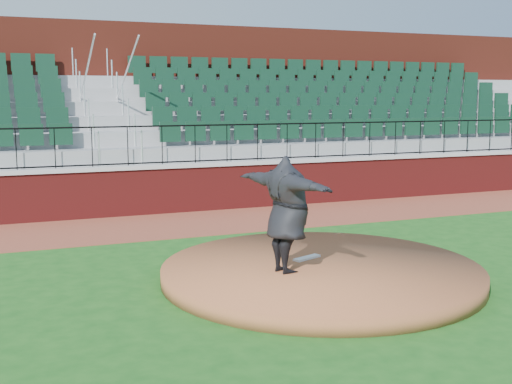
{
  "coord_description": "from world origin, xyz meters",
  "views": [
    {
      "loc": [
        -4.46,
        -9.68,
        3.1
      ],
      "look_at": [
        0.0,
        1.5,
        1.3
      ],
      "focal_mm": 45.64,
      "sensor_mm": 36.0,
      "label": 1
    }
  ],
  "objects": [
    {
      "name": "pitcher",
      "position": [
        -0.2,
        -0.33,
        1.2
      ],
      "size": [
        1.12,
        2.42,
        1.9
      ],
      "primitive_type": "imported",
      "rotation": [
        0.0,
        0.0,
        1.79
      ],
      "color": "black",
      "rests_on": "pitchers_mound"
    },
    {
      "name": "field_wall",
      "position": [
        0.0,
        7.0,
        0.6
      ],
      "size": [
        34.0,
        0.35,
        1.2
      ],
      "primitive_type": "cube",
      "color": "maroon",
      "rests_on": "ground"
    },
    {
      "name": "pitching_rubber",
      "position": [
        0.49,
        0.3,
        0.27
      ],
      "size": [
        0.58,
        0.34,
        0.04
      ],
      "primitive_type": "cube",
      "rotation": [
        0.0,
        0.0,
        0.38
      ],
      "color": "silver",
      "rests_on": "pitchers_mound"
    },
    {
      "name": "seating_stands",
      "position": [
        0.0,
        9.72,
        2.3
      ],
      "size": [
        34.0,
        5.1,
        4.6
      ],
      "primitive_type": null,
      "color": "gray",
      "rests_on": "ground"
    },
    {
      "name": "warning_track",
      "position": [
        0.0,
        5.4,
        0.01
      ],
      "size": [
        34.0,
        3.2,
        0.01
      ],
      "primitive_type": "cube",
      "color": "brown",
      "rests_on": "ground"
    },
    {
      "name": "wall_cap",
      "position": [
        0.0,
        7.0,
        1.25
      ],
      "size": [
        34.0,
        0.45,
        0.1
      ],
      "primitive_type": "cube",
      "color": "#B7B7B7",
      "rests_on": "field_wall"
    },
    {
      "name": "wall_railing",
      "position": [
        0.0,
        7.0,
        1.8
      ],
      "size": [
        34.0,
        0.05,
        1.0
      ],
      "primitive_type": null,
      "color": "black",
      "rests_on": "wall_cap"
    },
    {
      "name": "pitchers_mound",
      "position": [
        0.52,
        -0.16,
        0.12
      ],
      "size": [
        5.4,
        5.4,
        0.25
      ],
      "primitive_type": "cylinder",
      "color": "brown",
      "rests_on": "ground"
    },
    {
      "name": "ground",
      "position": [
        0.0,
        0.0,
        0.0
      ],
      "size": [
        90.0,
        90.0,
        0.0
      ],
      "primitive_type": "plane",
      "color": "#184D16",
      "rests_on": "ground"
    },
    {
      "name": "concourse_wall",
      "position": [
        0.0,
        12.52,
        2.75
      ],
      "size": [
        34.0,
        0.5,
        5.5
      ],
      "primitive_type": "cube",
      "color": "maroon",
      "rests_on": "ground"
    }
  ]
}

